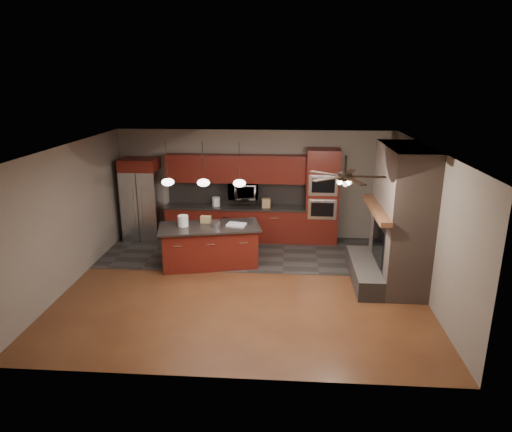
# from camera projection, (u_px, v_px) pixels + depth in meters

# --- Properties ---
(ground) EXTENTS (7.00, 7.00, 0.00)m
(ground) POSITION_uv_depth(u_px,v_px,m) (244.00, 285.00, 9.27)
(ground) COLOR brown
(ground) RESTS_ON ground
(ceiling) EXTENTS (7.00, 6.00, 0.02)m
(ceiling) POSITION_uv_depth(u_px,v_px,m) (243.00, 148.00, 8.46)
(ceiling) COLOR white
(ceiling) RESTS_ON back_wall
(back_wall) EXTENTS (7.00, 0.02, 2.80)m
(back_wall) POSITION_uv_depth(u_px,v_px,m) (255.00, 185.00, 11.73)
(back_wall) COLOR slate
(back_wall) RESTS_ON ground
(right_wall) EXTENTS (0.02, 6.00, 2.80)m
(right_wall) POSITION_uv_depth(u_px,v_px,m) (427.00, 223.00, 8.63)
(right_wall) COLOR slate
(right_wall) RESTS_ON ground
(left_wall) EXTENTS (0.02, 6.00, 2.80)m
(left_wall) POSITION_uv_depth(u_px,v_px,m) (69.00, 216.00, 9.10)
(left_wall) COLOR slate
(left_wall) RESTS_ON ground
(slate_tile_patch) EXTENTS (7.00, 2.40, 0.01)m
(slate_tile_patch) POSITION_uv_depth(u_px,v_px,m) (251.00, 252.00, 10.99)
(slate_tile_patch) COLOR #312E2C
(slate_tile_patch) RESTS_ON ground
(fireplace_column) EXTENTS (1.30, 2.10, 2.80)m
(fireplace_column) POSITION_uv_depth(u_px,v_px,m) (397.00, 222.00, 9.07)
(fireplace_column) COLOR #745F53
(fireplace_column) RESTS_ON ground
(back_cabinetry) EXTENTS (3.59, 0.64, 2.20)m
(back_cabinetry) POSITION_uv_depth(u_px,v_px,m) (236.00, 206.00, 11.66)
(back_cabinetry) COLOR #53190F
(back_cabinetry) RESTS_ON ground
(oven_tower) EXTENTS (0.80, 0.63, 2.38)m
(oven_tower) POSITION_uv_depth(u_px,v_px,m) (322.00, 197.00, 11.38)
(oven_tower) COLOR #53190F
(oven_tower) RESTS_ON ground
(microwave) EXTENTS (0.73, 0.41, 0.50)m
(microwave) POSITION_uv_depth(u_px,v_px,m) (243.00, 191.00, 11.54)
(microwave) COLOR silver
(microwave) RESTS_ON back_cabinetry
(refrigerator) EXTENTS (0.91, 0.75, 2.11)m
(refrigerator) POSITION_uv_depth(u_px,v_px,m) (142.00, 199.00, 11.66)
(refrigerator) COLOR silver
(refrigerator) RESTS_ON ground
(kitchen_island) EXTENTS (2.36, 1.44, 0.92)m
(kitchen_island) POSITION_uv_depth(u_px,v_px,m) (210.00, 246.00, 10.14)
(kitchen_island) COLOR #53190F
(kitchen_island) RESTS_ON ground
(white_bucket) EXTENTS (0.30, 0.30, 0.24)m
(white_bucket) POSITION_uv_depth(u_px,v_px,m) (183.00, 221.00, 9.97)
(white_bucket) COLOR white
(white_bucket) RESTS_ON kitchen_island
(paint_can) EXTENTS (0.24, 0.24, 0.13)m
(paint_can) POSITION_uv_depth(u_px,v_px,m) (216.00, 224.00, 9.92)
(paint_can) COLOR #A6A6AA
(paint_can) RESTS_ON kitchen_island
(paint_tray) EXTENTS (0.45, 0.36, 0.04)m
(paint_tray) POSITION_uv_depth(u_px,v_px,m) (236.00, 225.00, 10.04)
(paint_tray) COLOR white
(paint_tray) RESTS_ON kitchen_island
(cardboard_box) EXTENTS (0.23, 0.17, 0.15)m
(cardboard_box) POSITION_uv_depth(u_px,v_px,m) (206.00, 219.00, 10.24)
(cardboard_box) COLOR #9B7D50
(cardboard_box) RESTS_ON kitchen_island
(counter_bucket) EXTENTS (0.26, 0.26, 0.23)m
(counter_bucket) POSITION_uv_depth(u_px,v_px,m) (216.00, 202.00, 11.62)
(counter_bucket) COLOR white
(counter_bucket) RESTS_ON back_cabinetry
(counter_box) EXTENTS (0.22, 0.19, 0.23)m
(counter_box) POSITION_uv_depth(u_px,v_px,m) (266.00, 203.00, 11.48)
(counter_box) COLOR tan
(counter_box) RESTS_ON back_cabinetry
(pendant_left) EXTENTS (0.26, 0.26, 0.92)m
(pendant_left) POSITION_uv_depth(u_px,v_px,m) (168.00, 182.00, 9.48)
(pendant_left) COLOR black
(pendant_left) RESTS_ON ceiling
(pendant_center) EXTENTS (0.26, 0.26, 0.92)m
(pendant_center) POSITION_uv_depth(u_px,v_px,m) (203.00, 182.00, 9.43)
(pendant_center) COLOR black
(pendant_center) RESTS_ON ceiling
(pendant_right) EXTENTS (0.26, 0.26, 0.92)m
(pendant_right) POSITION_uv_depth(u_px,v_px,m) (239.00, 183.00, 9.38)
(pendant_right) COLOR black
(pendant_right) RESTS_ON ceiling
(ceiling_fan) EXTENTS (1.27, 1.33, 0.41)m
(ceiling_fan) POSITION_uv_depth(u_px,v_px,m) (345.00, 176.00, 7.67)
(ceiling_fan) COLOR black
(ceiling_fan) RESTS_ON ceiling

